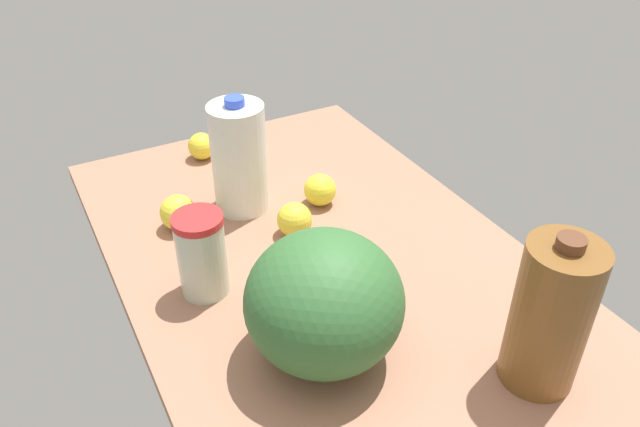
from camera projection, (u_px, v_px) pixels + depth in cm
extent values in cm
cube|color=#9F6A52|center=(320.00, 261.00, 125.10)|extent=(120.00, 76.00, 3.00)
cylinder|color=beige|center=(202.00, 258.00, 111.49)|extent=(8.80, 8.80, 15.01)
cylinder|color=red|center=(197.00, 220.00, 106.85)|extent=(9.06, 9.06, 1.40)
cylinder|color=white|center=(239.00, 158.00, 131.93)|extent=(11.84, 11.84, 24.15)
cylinder|color=blue|center=(234.00, 102.00, 124.58)|extent=(4.14, 4.14, 1.80)
ellipsoid|color=#326531|center=(324.00, 302.00, 96.53)|extent=(25.13, 25.13, 22.42)
cylinder|color=brown|center=(550.00, 316.00, 91.84)|extent=(11.61, 11.61, 25.25)
cylinder|color=#59331E|center=(571.00, 243.00, 84.19)|extent=(4.06, 4.06, 1.80)
sphere|color=yellow|center=(178.00, 212.00, 129.90)|extent=(7.54, 7.54, 7.54)
sphere|color=yellow|center=(294.00, 220.00, 128.01)|extent=(7.27, 7.27, 7.27)
sphere|color=yellow|center=(202.00, 146.00, 154.69)|extent=(6.71, 6.71, 6.71)
sphere|color=#5BB13D|center=(556.00, 290.00, 111.86)|extent=(5.05, 5.05, 5.05)
sphere|color=yellow|center=(320.00, 190.00, 137.54)|extent=(7.15, 7.15, 7.15)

